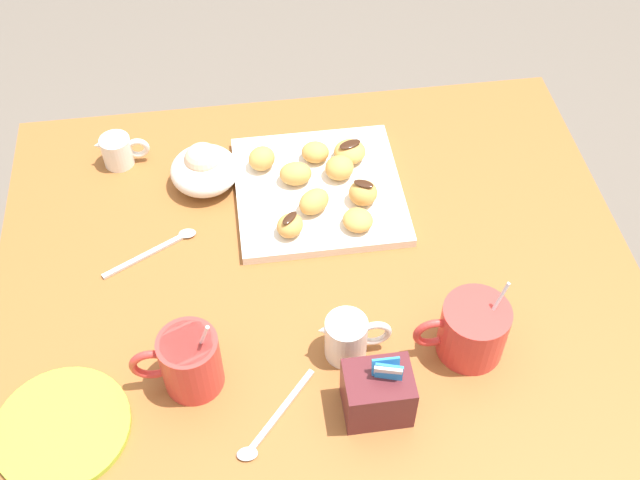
# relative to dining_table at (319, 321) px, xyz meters

# --- Properties ---
(ground_plane) EXTENTS (8.00, 8.00, 0.00)m
(ground_plane) POSITION_rel_dining_table_xyz_m (0.00, 0.00, -0.59)
(ground_plane) COLOR #665B51
(dining_table) EXTENTS (1.00, 0.85, 0.72)m
(dining_table) POSITION_rel_dining_table_xyz_m (0.00, 0.00, 0.00)
(dining_table) COLOR #935628
(dining_table) RESTS_ON ground_plane
(pastry_plate_square) EXTENTS (0.28, 0.28, 0.02)m
(pastry_plate_square) POSITION_rel_dining_table_xyz_m (-0.02, -0.17, 0.14)
(pastry_plate_square) COLOR white
(pastry_plate_square) RESTS_ON dining_table
(coffee_mug_red_left) EXTENTS (0.13, 0.10, 0.14)m
(coffee_mug_red_left) POSITION_rel_dining_table_xyz_m (-0.19, 0.16, 0.18)
(coffee_mug_red_left) COLOR red
(coffee_mug_red_left) RESTS_ON dining_table
(coffee_mug_red_right) EXTENTS (0.12, 0.08, 0.15)m
(coffee_mug_red_right) POSITION_rel_dining_table_xyz_m (0.20, 0.16, 0.18)
(coffee_mug_red_right) COLOR red
(coffee_mug_red_right) RESTS_ON dining_table
(cream_pitcher_white) EXTENTS (0.10, 0.06, 0.07)m
(cream_pitcher_white) POSITION_rel_dining_table_xyz_m (-0.02, 0.15, 0.17)
(cream_pitcher_white) COLOR white
(cream_pitcher_white) RESTS_ON dining_table
(sugar_caddy) EXTENTS (0.09, 0.07, 0.11)m
(sugar_caddy) POSITION_rel_dining_table_xyz_m (-0.05, 0.24, 0.17)
(sugar_caddy) COLOR #561E23
(sugar_caddy) RESTS_ON dining_table
(ice_cream_bowl) EXTENTS (0.11, 0.11, 0.08)m
(ice_cream_bowl) POSITION_rel_dining_table_xyz_m (0.16, -0.22, 0.16)
(ice_cream_bowl) COLOR white
(ice_cream_bowl) RESTS_ON dining_table
(chocolate_sauce_pitcher) EXTENTS (0.09, 0.05, 0.06)m
(chocolate_sauce_pitcher) POSITION_rel_dining_table_xyz_m (0.31, -0.29, 0.16)
(chocolate_sauce_pitcher) COLOR white
(chocolate_sauce_pitcher) RESTS_ON dining_table
(saucer_lime_left) EXTENTS (0.18, 0.18, 0.01)m
(saucer_lime_left) POSITION_rel_dining_table_xyz_m (0.37, 0.21, 0.13)
(saucer_lime_left) COLOR #9EC633
(saucer_lime_left) RESTS_ON dining_table
(loose_spoon_near_saucer) EXTENTS (0.12, 0.12, 0.01)m
(loose_spoon_near_saucer) POSITION_rel_dining_table_xyz_m (0.10, 0.25, 0.13)
(loose_spoon_near_saucer) COLOR silver
(loose_spoon_near_saucer) RESTS_ON dining_table
(loose_spoon_by_plate) EXTENTS (0.15, 0.08, 0.01)m
(loose_spoon_by_plate) POSITION_rel_dining_table_xyz_m (0.24, -0.09, 0.13)
(loose_spoon_by_plate) COLOR silver
(loose_spoon_by_plate) RESTS_ON dining_table
(beignet_0) EXTENTS (0.08, 0.08, 0.03)m
(beignet_0) POSITION_rel_dining_table_xyz_m (-0.09, -0.23, 0.16)
(beignet_0) COLOR #D19347
(beignet_0) RESTS_ON pastry_plate_square
(chocolate_drizzle_0) EXTENTS (0.04, 0.03, 0.00)m
(chocolate_drizzle_0) POSITION_rel_dining_table_xyz_m (-0.09, -0.23, 0.18)
(chocolate_drizzle_0) COLOR #381E11
(chocolate_drizzle_0) RESTS_ON beignet_0
(beignet_1) EXTENTS (0.07, 0.07, 0.03)m
(beignet_1) POSITION_rel_dining_table_xyz_m (-0.07, -0.08, 0.16)
(beignet_1) COLOR #D19347
(beignet_1) RESTS_ON pastry_plate_square
(beignet_2) EXTENTS (0.07, 0.07, 0.04)m
(beignet_2) POSITION_rel_dining_table_xyz_m (-0.01, -0.12, 0.16)
(beignet_2) COLOR #D19347
(beignet_2) RESTS_ON pastry_plate_square
(beignet_3) EXTENTS (0.05, 0.05, 0.04)m
(beignet_3) POSITION_rel_dining_table_xyz_m (-0.09, -0.13, 0.16)
(beignet_3) COLOR #D19347
(beignet_3) RESTS_ON pastry_plate_square
(chocolate_drizzle_3) EXTENTS (0.04, 0.03, 0.00)m
(chocolate_drizzle_3) POSITION_rel_dining_table_xyz_m (-0.09, -0.13, 0.19)
(chocolate_drizzle_3) COLOR #381E11
(chocolate_drizzle_3) RESTS_ON beignet_3
(beignet_4) EXTENTS (0.06, 0.06, 0.04)m
(beignet_4) POSITION_rel_dining_table_xyz_m (0.07, -0.23, 0.16)
(beignet_4) COLOR #D19347
(beignet_4) RESTS_ON pastry_plate_square
(beignet_5) EXTENTS (0.06, 0.05, 0.04)m
(beignet_5) POSITION_rel_dining_table_xyz_m (0.01, -0.19, 0.16)
(beignet_5) COLOR #D19347
(beignet_5) RESTS_ON pastry_plate_square
(beignet_6) EXTENTS (0.06, 0.06, 0.03)m
(beignet_6) POSITION_rel_dining_table_xyz_m (0.03, -0.08, 0.16)
(beignet_6) COLOR #D19347
(beignet_6) RESTS_ON pastry_plate_square
(chocolate_drizzle_6) EXTENTS (0.03, 0.03, 0.00)m
(chocolate_drizzle_6) POSITION_rel_dining_table_xyz_m (0.03, -0.08, 0.18)
(chocolate_drizzle_6) COLOR #381E11
(chocolate_drizzle_6) RESTS_ON beignet_6
(beignet_7) EXTENTS (0.06, 0.05, 0.03)m
(beignet_7) POSITION_rel_dining_table_xyz_m (-0.03, -0.24, 0.16)
(beignet_7) COLOR #D19347
(beignet_7) RESTS_ON pastry_plate_square
(beignet_8) EXTENTS (0.07, 0.07, 0.04)m
(beignet_8) POSITION_rel_dining_table_xyz_m (-0.06, -0.19, 0.16)
(beignet_8) COLOR #D19347
(beignet_8) RESTS_ON pastry_plate_square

